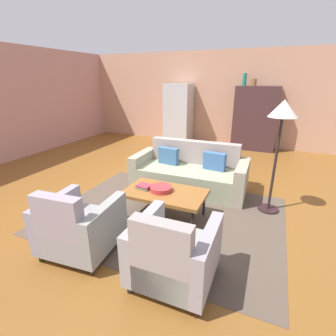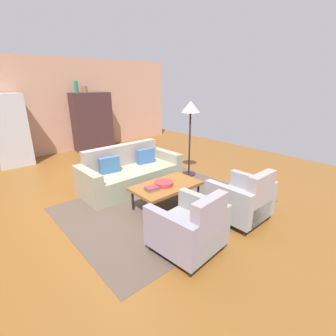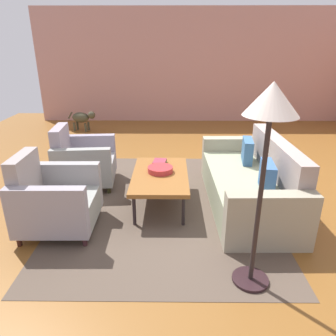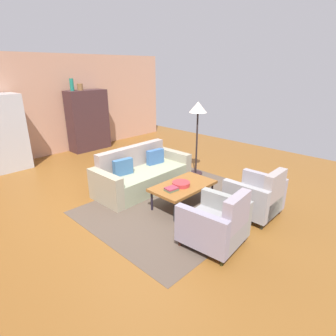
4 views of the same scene
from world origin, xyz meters
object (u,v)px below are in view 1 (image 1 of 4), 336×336
at_px(book_stack, 144,187).
at_px(refrigerator, 179,114).
at_px(fruit_bowl, 161,189).
at_px(couch, 190,173).
at_px(vase_round, 254,82).
at_px(armchair_left, 78,228).
at_px(floor_lamp, 282,120).
at_px(cabinet, 255,119).
at_px(vase_tall, 245,80).
at_px(armchair_right, 172,255).
at_px(coffee_table, 165,194).

relative_size(book_stack, refrigerator, 0.12).
height_order(fruit_bowl, book_stack, fruit_bowl).
distance_m(couch, vase_round, 3.80).
bearing_deg(armchair_left, floor_lamp, 39.54).
bearing_deg(floor_lamp, vase_round, 101.74).
distance_m(cabinet, vase_round, 1.01).
height_order(refrigerator, floor_lamp, refrigerator).
xyz_separation_m(book_stack, vase_tall, (0.76, 4.58, 1.52)).
xyz_separation_m(fruit_bowl, vase_tall, (0.48, 4.56, 1.51)).
bearing_deg(armchair_right, fruit_bowl, 118.74).
bearing_deg(vase_tall, cabinet, 0.68).
distance_m(couch, refrigerator, 3.66).
bearing_deg(armchair_right, floor_lamp, 66.44).
xyz_separation_m(couch, book_stack, (-0.33, -1.20, 0.16)).
xyz_separation_m(coffee_table, armchair_left, (-0.59, -1.17, -0.04)).
relative_size(book_stack, floor_lamp, 0.13).
height_order(coffee_table, armchair_right, armchair_right).
xyz_separation_m(fruit_bowl, vase_round, (0.73, 4.56, 1.44)).
xyz_separation_m(coffee_table, vase_tall, (0.42, 4.56, 1.58)).
bearing_deg(refrigerator, cabinet, 2.57).
height_order(coffee_table, fruit_bowl, fruit_bowl).
bearing_deg(refrigerator, book_stack, -75.33).
bearing_deg(armchair_right, cabinet, 87.01).
bearing_deg(couch, cabinet, -104.78).
relative_size(vase_round, floor_lamp, 0.11).
height_order(book_stack, refrigerator, refrigerator).
height_order(cabinet, vase_round, vase_round).
xyz_separation_m(coffee_table, book_stack, (-0.33, -0.02, 0.06)).
distance_m(fruit_bowl, floor_lamp, 1.99).
bearing_deg(armchair_right, armchair_left, 179.19).
bearing_deg(couch, book_stack, 73.44).
relative_size(cabinet, vase_tall, 5.36).
height_order(coffee_table, armchair_left, armchair_left).
distance_m(couch, armchair_left, 2.43).
height_order(armchair_left, vase_tall, vase_tall).
bearing_deg(couch, coffee_table, 88.97).
distance_m(armchair_left, fruit_bowl, 1.29).
bearing_deg(coffee_table, book_stack, -177.04).
distance_m(armchair_right, book_stack, 1.49).
bearing_deg(armchair_left, cabinet, 71.10).
distance_m(armchair_left, armchair_right, 1.20).
height_order(cabinet, refrigerator, refrigerator).
xyz_separation_m(couch, vase_round, (0.67, 3.38, 1.61)).
xyz_separation_m(fruit_bowl, cabinet, (0.88, 4.57, 0.45)).
height_order(coffee_table, floor_lamp, floor_lamp).
xyz_separation_m(book_stack, floor_lamp, (1.78, 0.86, 1.00)).
bearing_deg(fruit_bowl, book_stack, -176.40).
xyz_separation_m(armchair_right, cabinet, (0.22, 5.74, 0.56)).
bearing_deg(cabinet, fruit_bowl, -100.91).
bearing_deg(floor_lamp, couch, 166.63).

